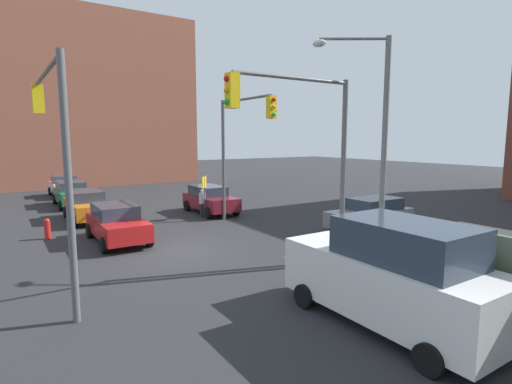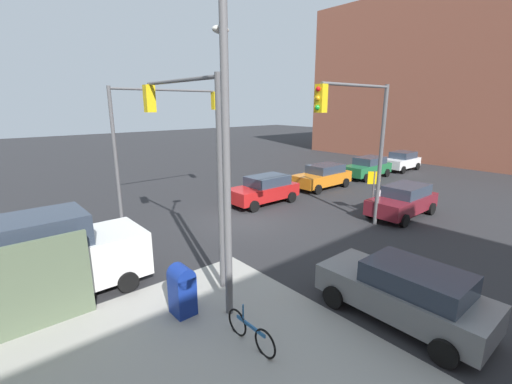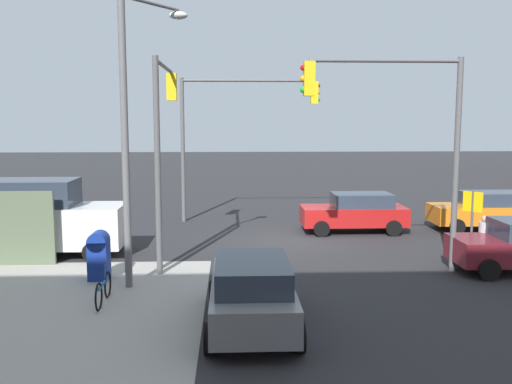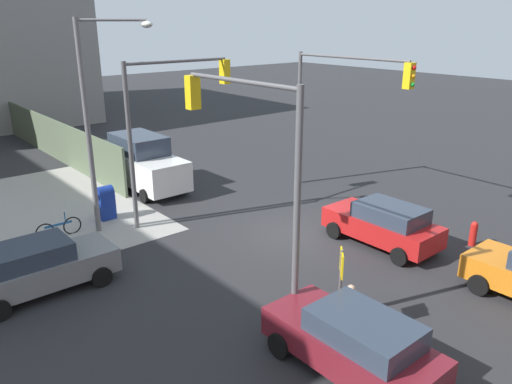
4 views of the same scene
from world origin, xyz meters
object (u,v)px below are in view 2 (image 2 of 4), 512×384
at_px(traffic_signal_nw_corner, 360,130).
at_px(mailbox_blue, 182,289).
at_px(street_lamp_corner, 225,142).
at_px(van_white_delivery, 45,260).
at_px(traffic_signal_se_corner, 160,123).
at_px(traffic_signal_ne_corner, 187,137).
at_px(sedan_gray, 405,292).
at_px(coupe_red, 264,189).
at_px(fire_hydrant, 263,183).
at_px(bicycle_leaning_on_fence, 250,332).
at_px(coupe_white, 401,161).
at_px(hatchback_orange, 323,176).
at_px(coupe_maroon, 403,200).
at_px(pedestrian_crossing, 377,200).
at_px(sedan_green, 368,167).

height_order(traffic_signal_nw_corner, mailbox_blue, traffic_signal_nw_corner).
bearing_deg(street_lamp_corner, van_white_delivery, -43.73).
bearing_deg(traffic_signal_se_corner, traffic_signal_ne_corner, 71.14).
bearing_deg(sedan_gray, coupe_red, -113.53).
height_order(fire_hydrant, bicycle_leaning_on_fence, bicycle_leaning_on_fence).
relative_size(traffic_signal_se_corner, bicycle_leaning_on_fence, 3.71).
distance_m(mailbox_blue, bicycle_leaning_on_fence, 2.32).
bearing_deg(mailbox_blue, street_lamp_corner, 157.77).
height_order(van_white_delivery, bicycle_leaning_on_fence, van_white_delivery).
bearing_deg(coupe_red, traffic_signal_se_corner, -29.95).
relative_size(mailbox_blue, van_white_delivery, 0.26).
xyz_separation_m(coupe_white, hatchback_orange, (10.56, -0.27, 0.00)).
bearing_deg(hatchback_orange, fire_hydrant, -33.59).
distance_m(traffic_signal_se_corner, traffic_signal_ne_corner, 7.56).
bearing_deg(traffic_signal_nw_corner, sedan_gray, 45.37).
height_order(traffic_signal_ne_corner, street_lamp_corner, street_lamp_corner).
height_order(coupe_white, van_white_delivery, van_white_delivery).
relative_size(traffic_signal_ne_corner, street_lamp_corner, 0.81).
relative_size(fire_hydrant, hatchback_orange, 0.21).
bearing_deg(bicycle_leaning_on_fence, coupe_white, -160.28).
distance_m(fire_hydrant, hatchback_orange, 4.17).
xyz_separation_m(traffic_signal_ne_corner, van_white_delivery, (4.36, -0.86, -3.31)).
distance_m(street_lamp_corner, bicycle_leaning_on_fence, 4.72).
height_order(traffic_signal_se_corner, traffic_signal_ne_corner, same).
bearing_deg(coupe_maroon, bicycle_leaning_on_fence, 11.31).
height_order(sedan_gray, van_white_delivery, van_white_delivery).
xyz_separation_m(mailbox_blue, van_white_delivery, (2.66, -3.20, 0.52)).
bearing_deg(coupe_white, fire_hydrant, -10.38).
bearing_deg(coupe_maroon, van_white_delivery, -10.68).
relative_size(traffic_signal_nw_corner, fire_hydrant, 6.91).
relative_size(hatchback_orange, bicycle_leaning_on_fence, 2.54).
bearing_deg(coupe_maroon, traffic_signal_se_corner, -46.52).
relative_size(mailbox_blue, fire_hydrant, 1.52).
relative_size(sedan_gray, coupe_maroon, 1.02).
xyz_separation_m(traffic_signal_ne_corner, pedestrian_crossing, (-10.30, 1.14, -3.76)).
bearing_deg(fire_hydrant, coupe_white, 169.62).
height_order(traffic_signal_ne_corner, hatchback_orange, traffic_signal_ne_corner).
bearing_deg(coupe_white, sedan_green, -2.46).
height_order(coupe_white, pedestrian_crossing, coupe_white).
bearing_deg(sedan_green, fire_hydrant, -14.66).
distance_m(traffic_signal_ne_corner, fire_hydrant, 12.42).
bearing_deg(mailbox_blue, coupe_white, -165.27).
distance_m(traffic_signal_ne_corner, street_lamp_corner, 2.88).
bearing_deg(coupe_maroon, hatchback_orange, -104.88).
distance_m(coupe_white, van_white_delivery, 28.10).
height_order(traffic_signal_nw_corner, traffic_signal_ne_corner, same).
distance_m(coupe_red, van_white_delivery, 12.20).
relative_size(street_lamp_corner, bicycle_leaning_on_fence, 4.57).
distance_m(coupe_maroon, van_white_delivery, 15.84).
height_order(street_lamp_corner, mailbox_blue, street_lamp_corner).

